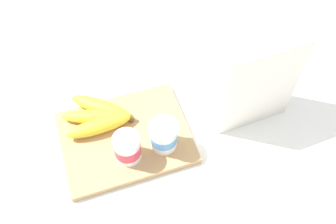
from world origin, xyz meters
TOP-DOWN VIEW (x-y plane):
  - ground_plane at (0.00, 0.00)m, footprint 2.40×2.40m
  - cutting_board at (0.00, 0.00)m, footprint 0.31×0.24m
  - cereal_box at (-0.32, 0.02)m, footprint 0.19×0.08m
  - yogurt_cup_front at (-0.08, 0.05)m, footprint 0.07×0.07m
  - yogurt_cup_back at (0.01, 0.06)m, footprint 0.06×0.06m
  - banana_bunch at (0.05, -0.06)m, footprint 0.18×0.15m

SIDE VIEW (x-z plane):
  - ground_plane at x=0.00m, z-range 0.00..0.00m
  - cutting_board at x=0.00m, z-range 0.00..0.02m
  - banana_bunch at x=0.05m, z-range 0.02..0.06m
  - yogurt_cup_back at x=0.01m, z-range 0.02..0.10m
  - yogurt_cup_front at x=-0.08m, z-range 0.02..0.10m
  - cereal_box at x=-0.32m, z-range 0.00..0.26m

